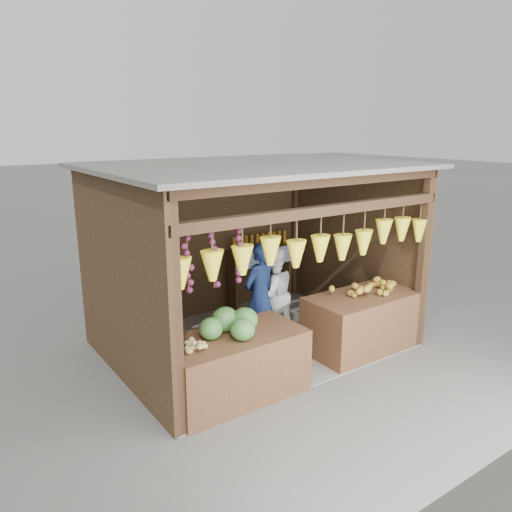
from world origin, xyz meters
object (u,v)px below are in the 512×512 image
(woman_standing, at_px, (273,294))
(vendor_seated, at_px, (138,312))
(counter_left, at_px, (234,366))
(man_standing, at_px, (260,297))
(counter_right, at_px, (362,322))

(woman_standing, bearing_deg, vendor_seated, 0.80)
(counter_left, xyz_separation_m, woman_standing, (1.36, 1.05, 0.33))
(man_standing, bearing_deg, woman_standing, -170.26)
(woman_standing, bearing_deg, counter_right, 133.76)
(man_standing, bearing_deg, counter_left, 27.50)
(counter_right, relative_size, woman_standing, 1.14)
(counter_right, height_order, vendor_seated, vendor_seated)
(counter_left, distance_m, vendor_seated, 1.44)
(counter_right, height_order, man_standing, man_standing)
(counter_right, distance_m, woman_standing, 1.35)
(counter_left, distance_m, woman_standing, 1.75)
(man_standing, distance_m, woman_standing, 0.40)
(man_standing, height_order, woman_standing, man_standing)
(man_standing, height_order, vendor_seated, man_standing)
(vendor_seated, bearing_deg, counter_left, 134.72)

